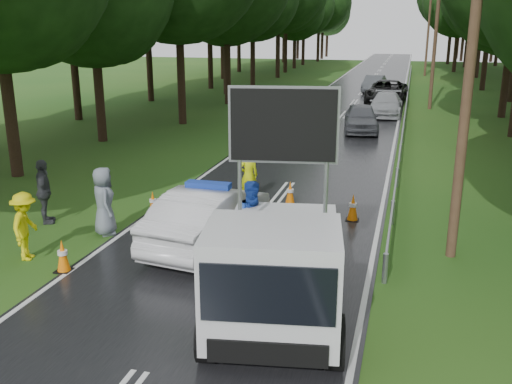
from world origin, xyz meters
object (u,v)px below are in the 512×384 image
(queue_car_fourth, at_px, (374,84))
(queue_car_second, at_px, (386,104))
(officer, at_px, (248,176))
(queue_car_first, at_px, (361,118))
(barrier, at_px, (264,222))
(queue_car_third, at_px, (387,92))
(work_truck, at_px, (277,264))
(civilian, at_px, (254,221))
(police_sedan, at_px, (209,217))

(queue_car_fourth, bearing_deg, queue_car_second, -77.25)
(officer, relative_size, queue_car_first, 0.40)
(barrier, distance_m, queue_car_third, 29.46)
(officer, distance_m, queue_car_fourth, 32.08)
(queue_car_second, bearing_deg, barrier, -93.68)
(queue_car_third, bearing_deg, work_truck, -87.41)
(barrier, xyz_separation_m, queue_car_fourth, (0.21, 36.03, -0.13))
(work_truck, distance_m, civilian, 2.93)
(civilian, xyz_separation_m, queue_car_fourth, (0.33, 36.53, -0.31))
(barrier, relative_size, civilian, 1.24)
(police_sedan, relative_size, queue_car_third, 0.83)
(queue_car_second, bearing_deg, officer, -99.03)
(queue_car_first, height_order, queue_car_third, queue_car_third)
(queue_car_first, xyz_separation_m, queue_car_third, (0.74, 12.00, 0.07))
(queue_car_second, xyz_separation_m, queue_car_third, (-0.25, 6.00, 0.11))
(officer, height_order, civilian, civilian)
(barrier, distance_m, civilian, 0.54)
(queue_car_second, distance_m, queue_car_third, 6.01)
(queue_car_third, relative_size, queue_car_fourth, 1.39)
(civilian, bearing_deg, queue_car_third, 51.23)
(officer, xyz_separation_m, queue_car_first, (2.35, 13.42, -0.13))
(police_sedan, bearing_deg, queue_car_fourth, -85.36)
(barrier, bearing_deg, officer, 91.85)
(police_sedan, relative_size, queue_car_fourth, 1.16)
(queue_car_first, bearing_deg, civilian, -100.08)
(civilian, relative_size, queue_car_first, 0.46)
(queue_car_fourth, bearing_deg, queue_car_third, -72.94)
(civilian, bearing_deg, queue_car_second, 49.84)
(queue_car_first, distance_m, queue_car_fourth, 18.62)
(officer, distance_m, queue_car_third, 25.61)
(work_truck, bearing_deg, queue_car_first, 81.56)
(barrier, distance_m, queue_car_first, 17.44)
(officer, relative_size, civilian, 0.87)
(work_truck, bearing_deg, officer, 100.85)
(officer, relative_size, queue_car_second, 0.36)
(queue_car_first, relative_size, queue_car_third, 0.74)
(queue_car_second, relative_size, queue_car_third, 0.83)
(queue_car_fourth, bearing_deg, police_sedan, -87.15)
(officer, distance_m, civilian, 4.72)
(queue_car_second, xyz_separation_m, queue_car_fourth, (-1.59, 12.61, -0.01))
(police_sedan, bearing_deg, barrier, -177.86)
(work_truck, distance_m, queue_car_fourth, 39.22)
(queue_car_second, bearing_deg, queue_car_first, -98.61)
(police_sedan, distance_m, queue_car_fourth, 35.94)
(civilian, bearing_deg, work_truck, -101.47)
(police_sedan, relative_size, officer, 2.79)
(work_truck, height_order, officer, work_truck)
(barrier, distance_m, officer, 4.29)
(police_sedan, xyz_separation_m, queue_car_second, (3.29, 23.29, -0.08))
(queue_car_first, height_order, queue_car_fourth, queue_car_first)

